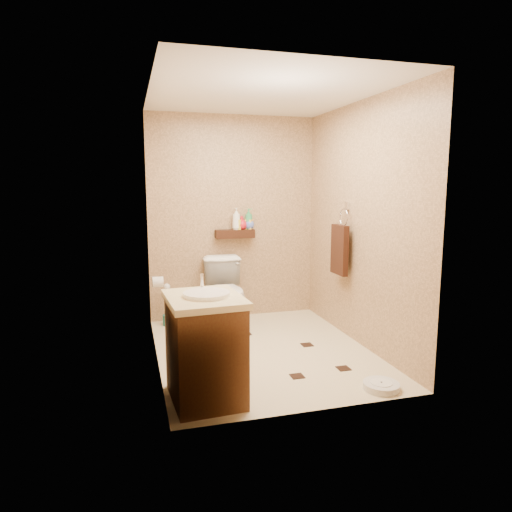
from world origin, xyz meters
name	(u,v)px	position (x,y,z in m)	size (l,w,h in m)	color
ground	(263,350)	(0.00, 0.00, 0.00)	(2.50, 2.50, 0.00)	beige
wall_back	(233,218)	(0.00, 1.25, 1.20)	(2.00, 0.04, 2.40)	tan
wall_front	(316,244)	(0.00, -1.25, 1.20)	(2.00, 0.04, 2.40)	tan
wall_left	(153,230)	(-1.00, 0.00, 1.20)	(0.04, 2.50, 2.40)	tan
wall_right	(360,225)	(1.00, 0.00, 1.20)	(0.04, 2.50, 2.40)	tan
ceiling	(263,93)	(0.00, 0.00, 2.40)	(2.00, 2.50, 0.02)	silver
wall_shelf	(235,234)	(0.00, 1.17, 1.02)	(0.46, 0.14, 0.10)	#34160E
floor_accents	(267,352)	(0.02, -0.06, 0.00)	(1.27, 1.31, 0.01)	black
toilet	(227,293)	(-0.18, 0.83, 0.39)	(0.43, 0.76, 0.77)	white
vanity	(205,346)	(-0.70, -0.85, 0.41)	(0.57, 0.68, 0.92)	brown
bathroom_scale	(381,386)	(0.65, -1.07, 0.03)	(0.36, 0.36, 0.06)	silver
toilet_brush	(167,311)	(-0.82, 1.07, 0.17)	(0.11, 0.11, 0.49)	#175F5E
towel_ring	(340,247)	(0.91, 0.25, 0.95)	(0.12, 0.30, 0.76)	silver
toilet_paper	(158,282)	(-0.94, 0.65, 0.60)	(0.12, 0.11, 0.12)	silver
bottle_a	(236,219)	(0.02, 1.17, 1.20)	(0.10, 0.10, 0.25)	white
bottle_b	(238,222)	(0.04, 1.17, 1.16)	(0.08, 0.08, 0.18)	yellow
bottle_c	(242,223)	(0.09, 1.17, 1.15)	(0.12, 0.12, 0.16)	red
bottle_d	(249,219)	(0.17, 1.17, 1.19)	(0.10, 0.10, 0.25)	#339B5B
bottle_e	(249,222)	(0.17, 1.17, 1.16)	(0.08, 0.08, 0.17)	#FFCF54
bottle_f	(249,223)	(0.17, 1.17, 1.15)	(0.12, 0.12, 0.16)	#5069CA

